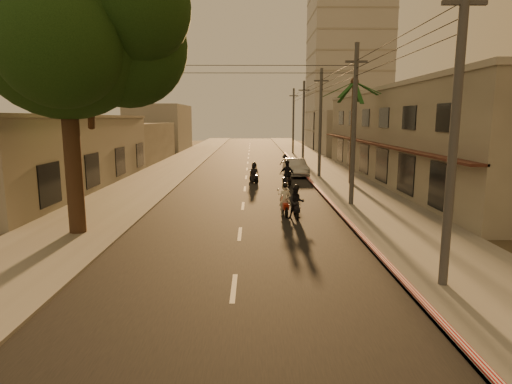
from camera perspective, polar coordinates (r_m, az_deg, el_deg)
ground at (r=16.76m, az=-2.37°, el=-7.47°), size 160.00×160.00×0.00m
road at (r=36.34m, az=-1.32°, el=1.97°), size 10.00×140.00×0.02m
sidewalk_right at (r=36.98m, az=10.38°, el=2.02°), size 5.00×140.00×0.12m
sidewalk_left at (r=37.21m, az=-12.96°, el=1.98°), size 5.00×140.00×0.12m
curb_stripe at (r=31.70m, az=7.80°, el=0.88°), size 0.20×60.00×0.20m
shophouse_row at (r=36.56m, az=21.22°, el=7.08°), size 8.80×34.20×7.30m
left_building at (r=33.42m, az=-26.34°, el=4.73°), size 8.20×24.20×5.20m
distant_tower at (r=74.18m, az=12.09°, el=16.60°), size 12.10×12.10×28.00m
broadleaf_tree at (r=19.82m, az=-23.02°, el=19.25°), size 9.60×8.70×12.10m
palm_tree at (r=32.91m, az=12.98°, el=13.37°), size 5.00×5.00×8.20m
utility_poles at (r=36.46m, az=8.65°, el=12.17°), size 1.20×48.26×9.00m
filler_right at (r=62.48m, az=12.10°, el=7.80°), size 8.00×14.00×6.00m
filler_left_near at (r=52.14m, az=-16.76°, el=6.36°), size 8.00×14.00×4.40m
filler_left_far at (r=69.55m, az=-12.66°, el=8.37°), size 8.00×14.00×7.00m
scooter_red at (r=22.11m, az=3.86°, el=-1.20°), size 0.71×1.75×1.72m
scooter_mid_a at (r=21.55m, az=5.40°, el=-1.46°), size 0.81×1.76×1.73m
scooter_mid_b at (r=31.13m, az=4.15°, el=2.29°), size 1.40×1.94×2.00m
scooter_far_a at (r=33.09m, az=-0.25°, el=2.50°), size 1.11×1.60×1.66m
scooter_far_b at (r=41.36m, az=3.85°, el=3.91°), size 1.21×1.60×1.58m
parked_car at (r=37.39m, az=5.30°, el=3.29°), size 2.46×4.86×1.50m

